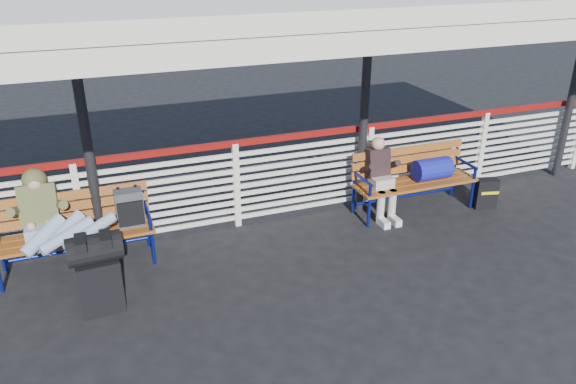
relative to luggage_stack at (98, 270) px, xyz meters
name	(u,v)px	position (x,y,z in m)	size (l,w,h in m)	color
ground	(286,300)	(1.89, -0.53, -0.49)	(60.00, 60.00, 0.00)	black
fence	(236,181)	(1.89, 1.37, 0.17)	(12.08, 0.08, 1.24)	silver
canopy	(255,3)	(1.89, 0.33, 2.55)	(12.60, 3.60, 3.16)	silver
luggage_stack	(98,270)	(0.00, 0.00, 0.00)	(0.56, 0.34, 0.91)	black
bench_left	(91,219)	(0.00, 1.03, 0.10)	(1.80, 0.56, 0.92)	#A3561F
bench_right	(421,172)	(4.51, 0.94, 0.09)	(1.80, 0.56, 0.92)	#A3561F
traveler_man	(58,226)	(-0.35, 0.69, 0.24)	(0.93, 1.64, 0.77)	#8FA8C1
companion_person	(381,178)	(3.85, 0.93, 0.10)	(0.32, 0.66, 1.15)	#B4B0A3
suitcase_side	(485,193)	(5.45, 0.63, -0.27)	(0.35, 0.26, 0.45)	black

